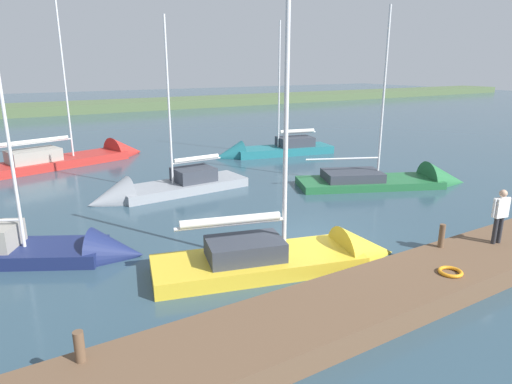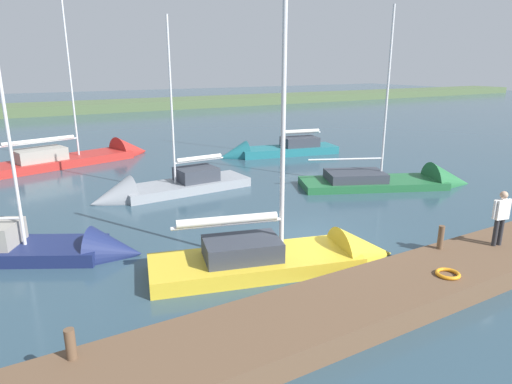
# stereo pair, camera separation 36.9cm
# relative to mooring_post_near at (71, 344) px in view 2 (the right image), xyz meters

# --- Properties ---
(ground_plane) EXTENTS (200.00, 200.00, 0.00)m
(ground_plane) POSITION_rel_mooring_post_near_xyz_m (-8.54, -3.79, -0.92)
(ground_plane) COLOR #2D4756
(far_shoreline) EXTENTS (180.00, 8.00, 2.40)m
(far_shoreline) POSITION_rel_mooring_post_near_xyz_m (-8.54, -55.77, -0.92)
(far_shoreline) COLOR #4C603D
(far_shoreline) RESTS_ON ground_plane
(dock_pier) EXTENTS (22.48, 2.44, 0.60)m
(dock_pier) POSITION_rel_mooring_post_near_xyz_m (-8.54, 0.85, -0.62)
(dock_pier) COLOR brown
(dock_pier) RESTS_ON ground_plane
(mooring_post_near) EXTENTS (0.20, 0.20, 0.64)m
(mooring_post_near) POSITION_rel_mooring_post_near_xyz_m (0.00, 0.00, 0.00)
(mooring_post_near) COLOR brown
(mooring_post_near) RESTS_ON dock_pier
(mooring_post_far) EXTENTS (0.18, 0.18, 0.75)m
(mooring_post_far) POSITION_rel_mooring_post_near_xyz_m (-10.79, 0.00, 0.06)
(mooring_post_far) COLOR brown
(mooring_post_far) RESTS_ON dock_pier
(life_ring_buoy) EXTENTS (0.66, 0.66, 0.10)m
(life_ring_buoy) POSITION_rel_mooring_post_near_xyz_m (-9.43, 1.34, -0.27)
(life_ring_buoy) COLOR orange
(life_ring_buoy) RESTS_ON dock_pier
(sailboat_behind_pier) EXTENTS (9.25, 5.85, 10.07)m
(sailboat_behind_pier) POSITION_rel_mooring_post_near_xyz_m (-17.48, -7.35, -0.85)
(sailboat_behind_pier) COLOR #236638
(sailboat_behind_pier) RESTS_ON ground_plane
(sailboat_inner_slip) EXTENTS (7.99, 2.58, 9.32)m
(sailboat_inner_slip) POSITION_rel_mooring_post_near_xyz_m (-5.70, -12.17, -0.77)
(sailboat_inner_slip) COLOR gray
(sailboat_inner_slip) RESTS_ON ground_plane
(sailboat_far_right) EXTENTS (10.77, 5.24, 13.03)m
(sailboat_far_right) POSITION_rel_mooring_post_near_xyz_m (-4.26, -22.12, -0.70)
(sailboat_far_right) COLOR #B22823
(sailboat_far_right) RESTS_ON ground_plane
(sailboat_far_left) EXTENTS (8.74, 3.82, 9.95)m
(sailboat_far_left) POSITION_rel_mooring_post_near_xyz_m (-15.69, -17.80, -0.78)
(sailboat_far_left) COLOR #1E6B75
(sailboat_far_left) RESTS_ON ground_plane
(sailboat_mid_channel) EXTENTS (8.23, 4.13, 8.85)m
(sailboat_mid_channel) POSITION_rel_mooring_post_near_xyz_m (-7.00, -2.27, -0.79)
(sailboat_mid_channel) COLOR gold
(sailboat_mid_channel) RESTS_ON ground_plane
(sailboat_outer_mooring) EXTENTS (7.41, 5.19, 7.57)m
(sailboat_outer_mooring) POSITION_rel_mooring_post_near_xyz_m (-0.12, -7.01, -0.73)
(sailboat_outer_mooring) COLOR navy
(sailboat_outer_mooring) RESTS_ON ground_plane
(person_on_dock) EXTENTS (0.66, 0.31, 1.79)m
(person_on_dock) POSITION_rel_mooring_post_near_xyz_m (-12.58, 0.72, 0.72)
(person_on_dock) COLOR #28282D
(person_on_dock) RESTS_ON dock_pier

